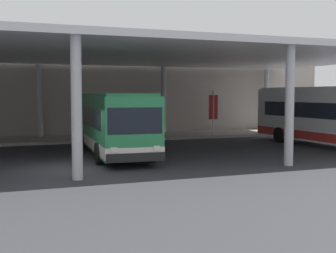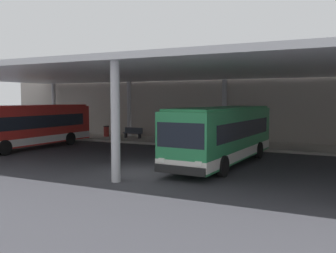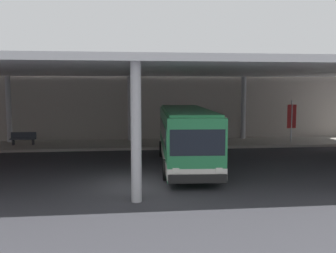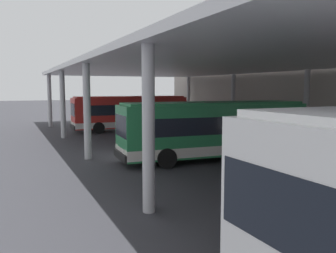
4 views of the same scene
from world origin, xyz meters
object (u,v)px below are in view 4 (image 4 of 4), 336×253
at_px(bus_nearest_bay, 130,113).
at_px(bus_second_bay, 214,129).
at_px(trash_bin, 211,121).
at_px(bench_waiting, 226,124).

bearing_deg(bus_nearest_bay, bus_second_bay, -0.26).
distance_m(bus_second_bay, trash_bin, 15.88).
distance_m(bus_nearest_bay, bus_second_bay, 14.71).
xyz_separation_m(bus_second_bay, trash_bin, (-13.63, 8.09, -0.98)).
distance_m(bench_waiting, trash_bin, 2.91).
bearing_deg(bench_waiting, trash_bin, 178.27).
height_order(bus_second_bay, bench_waiting, bus_second_bay).
bearing_deg(trash_bin, bus_nearest_bay, -97.72).
relative_size(bus_nearest_bay, trash_bin, 10.79).
xyz_separation_m(bus_second_bay, bench_waiting, (-10.71, 8.00, -0.99)).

